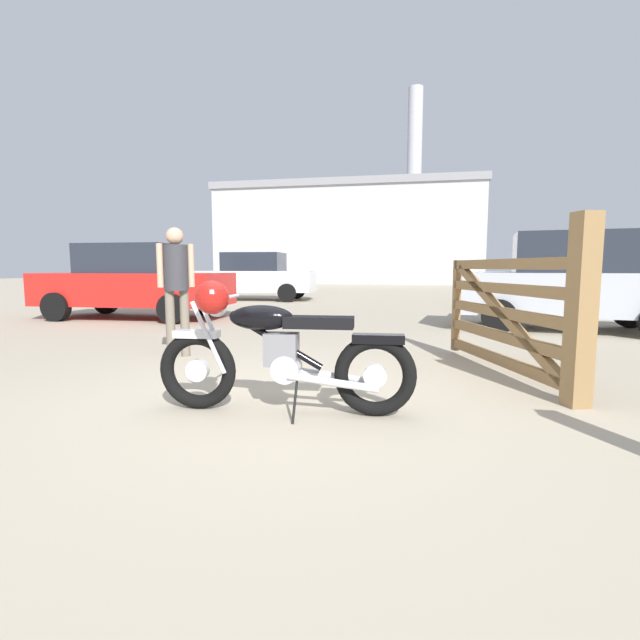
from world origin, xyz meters
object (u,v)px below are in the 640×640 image
object	(u,v)px
timber_gate	(518,312)
silver_sedan_mid	(255,276)
bystander	(176,278)
white_estate_far	(135,282)
pale_sedan_back	(557,279)
vintage_motorcycle	(277,352)
red_hatchback_near	(574,281)

from	to	relation	value
timber_gate	silver_sedan_mid	size ratio (longest dim) A/B	0.58
bystander	white_estate_far	size ratio (longest dim) A/B	0.39
timber_gate	pale_sedan_back	bearing A→B (deg)	-36.67
vintage_motorcycle	timber_gate	bearing A→B (deg)	-147.59
pale_sedan_back	silver_sedan_mid	distance (m)	9.66
silver_sedan_mid	bystander	bearing A→B (deg)	-79.60
pale_sedan_back	silver_sedan_mid	world-z (taller)	same
vintage_motorcycle	bystander	xyz separation A→B (m)	(-1.88, 2.07, 0.53)
pale_sedan_back	white_estate_far	bearing A→B (deg)	-149.49
pale_sedan_back	silver_sedan_mid	bearing A→B (deg)	177.02
bystander	red_hatchback_near	bearing A→B (deg)	-91.09
vintage_motorcycle	silver_sedan_mid	world-z (taller)	silver_sedan_mid
red_hatchback_near	silver_sedan_mid	distance (m)	10.64
white_estate_far	silver_sedan_mid	world-z (taller)	same
bystander	silver_sedan_mid	xyz separation A→B (m)	(-2.28, 10.32, -0.18)
vintage_motorcycle	silver_sedan_mid	distance (m)	13.07
red_hatchback_near	pale_sedan_back	size ratio (longest dim) A/B	0.94
vintage_motorcycle	pale_sedan_back	world-z (taller)	pale_sedan_back
white_estate_far	timber_gate	bearing A→B (deg)	-33.20
silver_sedan_mid	vintage_motorcycle	bearing A→B (deg)	-73.48
vintage_motorcycle	red_hatchback_near	xyz separation A→B (m)	(4.07, 5.66, 0.43)
vintage_motorcycle	white_estate_far	world-z (taller)	white_estate_far
silver_sedan_mid	red_hatchback_near	bearing A→B (deg)	-41.31
bystander	silver_sedan_mid	world-z (taller)	silver_sedan_mid
vintage_motorcycle	bystander	distance (m)	2.85
bystander	white_estate_far	distance (m)	5.16
bystander	red_hatchback_near	size ratio (longest dim) A/B	0.40
bystander	red_hatchback_near	xyz separation A→B (m)	(5.96, 3.59, -0.10)
timber_gate	white_estate_far	world-z (taller)	white_estate_far
bystander	silver_sedan_mid	bearing A→B (deg)	-19.70
vintage_motorcycle	timber_gate	xyz separation A→B (m)	(2.13, 1.48, 0.21)
bystander	white_estate_far	world-z (taller)	white_estate_far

